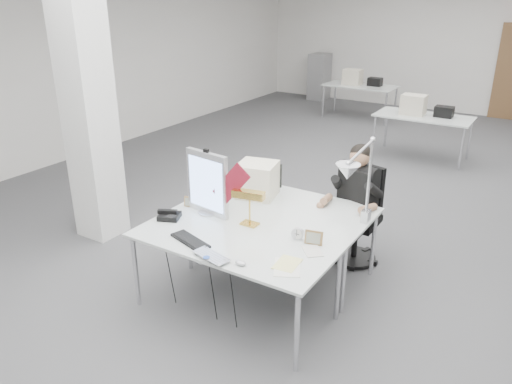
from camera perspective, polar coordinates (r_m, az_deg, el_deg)
room_shell at (r=6.31m, az=11.52°, el=11.84°), size 10.04×14.04×3.24m
desk_main at (r=4.39m, az=-2.55°, el=-5.56°), size 1.80×0.90×0.02m
desk_second at (r=5.08m, az=3.20°, el=-1.54°), size 1.80×0.90×0.02m
bg_desk_a at (r=9.15m, az=18.63°, el=8.17°), size 1.60×0.80×0.02m
bg_desk_b at (r=11.78m, az=11.83°, el=11.80°), size 1.60×0.80×0.02m
filing_cabinet at (r=13.77m, az=7.24°, el=12.94°), size 0.45×0.55×1.20m
office_chair at (r=5.46m, az=11.41°, el=-3.29°), size 0.57×0.57×0.95m
seated_person at (r=5.25m, az=11.56°, el=0.72°), size 0.60×0.69×0.88m
monitor at (r=4.78m, az=-5.58°, el=1.00°), size 0.50×0.12×0.62m
pennant at (r=4.56m, az=-2.87°, el=0.87°), size 0.42×0.03×0.45m
keyboard at (r=4.37m, az=-7.52°, el=-5.54°), size 0.44×0.25×0.02m
laptop at (r=4.07m, az=-5.68°, el=-7.63°), size 0.38×0.29×0.03m
mouse at (r=3.99m, az=-1.78°, el=-8.09°), size 0.11×0.08×0.04m
bankers_lamp at (r=4.57m, az=-0.73°, el=-1.89°), size 0.31×0.17×0.33m
desk_phone at (r=4.82m, az=-9.87°, el=-2.74°), size 0.25×0.24×0.05m
picture_frame_left at (r=5.03m, az=-7.51°, el=-1.12°), size 0.14×0.06×0.10m
picture_frame_right at (r=4.30m, az=6.61°, el=-5.20°), size 0.16×0.07×0.12m
desk_clock at (r=4.38m, az=4.78°, el=-4.78°), size 0.12×0.06×0.11m
paper_stack_a at (r=3.97m, az=3.59°, el=-8.57°), size 0.32×0.35×0.01m
paper_stack_b at (r=4.01m, az=3.60°, el=-8.19°), size 0.20×0.26×0.01m
paper_stack_c at (r=4.21m, az=6.49°, el=-6.72°), size 0.24×0.24×0.01m
beige_monitor at (r=5.21m, az=0.16°, el=1.42°), size 0.45×0.44×0.36m
architect_lamp at (r=4.39m, az=11.77°, el=1.34°), size 0.49×0.82×1.00m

